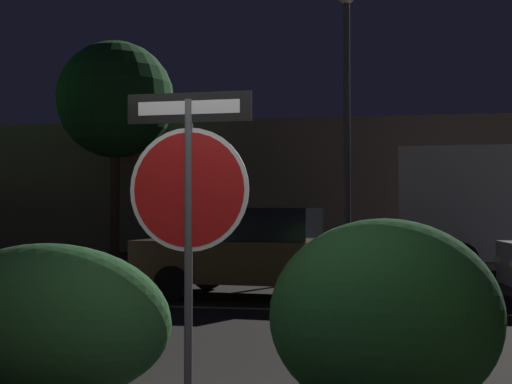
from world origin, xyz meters
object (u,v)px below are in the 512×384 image
(street_lamp, at_px, (347,90))
(hedge_bush_2, at_px, (385,318))
(hedge_bush_1, at_px, (47,321))
(stop_sign, at_px, (189,189))
(passing_car_2, at_px, (262,253))
(tree_0, at_px, (115,100))

(street_lamp, bearing_deg, hedge_bush_2, -85.44)
(hedge_bush_1, bearing_deg, stop_sign, -18.01)
(hedge_bush_1, distance_m, passing_car_2, 7.05)
(hedge_bush_2, bearing_deg, street_lamp, 94.56)
(hedge_bush_2, bearing_deg, hedge_bush_1, 179.57)
(hedge_bush_1, height_order, hedge_bush_2, hedge_bush_2)
(hedge_bush_1, relative_size, passing_car_2, 0.47)
(passing_car_2, distance_m, tree_0, 13.83)
(hedge_bush_2, distance_m, passing_car_2, 7.37)
(tree_0, bearing_deg, passing_car_2, -56.95)
(street_lamp, bearing_deg, tree_0, 141.66)
(hedge_bush_1, xyz_separation_m, passing_car_2, (0.55, 7.03, 0.14))
(hedge_bush_2, distance_m, tree_0, 20.75)
(hedge_bush_1, distance_m, hedge_bush_2, 2.72)
(hedge_bush_1, height_order, tree_0, tree_0)
(passing_car_2, bearing_deg, hedge_bush_1, -179.70)
(stop_sign, relative_size, passing_car_2, 0.54)
(stop_sign, bearing_deg, hedge_bush_2, 18.28)
(stop_sign, xyz_separation_m, hedge_bush_1, (-1.32, 0.43, -1.06))
(stop_sign, xyz_separation_m, passing_car_2, (-0.77, 7.45, -0.92))
(stop_sign, bearing_deg, hedge_bush_1, 164.02)
(stop_sign, relative_size, hedge_bush_2, 1.38)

